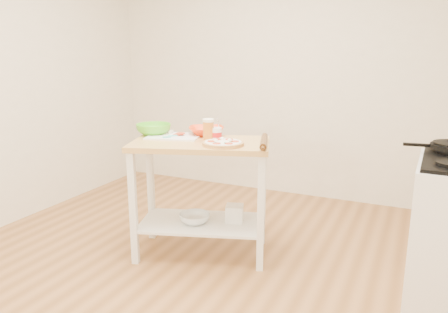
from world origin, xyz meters
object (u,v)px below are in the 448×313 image
at_px(prep_island, 201,175).
at_px(yogurt_tub, 216,134).
at_px(pizza, 223,143).
at_px(orange_bowl, 206,131).
at_px(shelf_glass_bowl, 195,218).
at_px(spatula, 171,136).
at_px(knife, 154,132).
at_px(rolling_pin, 264,142).
at_px(beer_pint, 208,130).
at_px(green_bowl, 154,129).
at_px(cutting_board, 174,136).
at_px(shelf_bin, 234,213).

xyz_separation_m(prep_island, yogurt_tub, (0.10, 0.06, 0.31)).
xyz_separation_m(pizza, orange_bowl, (-0.28, 0.29, 0.02)).
bearing_deg(shelf_glass_bowl, yogurt_tub, 38.51).
bearing_deg(spatula, yogurt_tub, -42.72).
relative_size(prep_island, spatula, 7.81).
distance_m(knife, rolling_pin, 0.96).
relative_size(spatula, beer_pint, 0.87).
relative_size(spatula, green_bowl, 0.53).
bearing_deg(cutting_board, shelf_glass_bowl, -40.85).
xyz_separation_m(cutting_board, orange_bowl, (0.20, 0.17, 0.03)).
xyz_separation_m(pizza, yogurt_tub, (-0.11, 0.11, 0.04)).
height_order(beer_pint, rolling_pin, beer_pint).
height_order(spatula, rolling_pin, rolling_pin).
bearing_deg(green_bowl, rolling_pin, 0.08).
xyz_separation_m(knife, yogurt_tub, (0.59, -0.06, 0.03)).
height_order(spatula, shelf_bin, spatula).
bearing_deg(shelf_bin, beer_pint, -155.74).
bearing_deg(shelf_bin, yogurt_tub, -159.59).
distance_m(spatula, shelf_glass_bowl, 0.66).
bearing_deg(cutting_board, spatula, -98.53).
bearing_deg(knife, cutting_board, -38.91).
bearing_deg(spatula, green_bowl, 110.24).
bearing_deg(beer_pint, rolling_pin, 7.36).
height_order(orange_bowl, shelf_bin, orange_bowl).
relative_size(cutting_board, orange_bowl, 1.66).
bearing_deg(rolling_pin, prep_island, -169.96).
distance_m(prep_island, spatula, 0.38).
height_order(prep_island, pizza, pizza).
height_order(prep_island, green_bowl, green_bowl).
xyz_separation_m(cutting_board, shelf_bin, (0.50, 0.04, -0.58)).
bearing_deg(green_bowl, prep_island, -9.91).
xyz_separation_m(beer_pint, shelf_bin, (0.18, 0.08, -0.66)).
bearing_deg(pizza, yogurt_tub, 134.20).
relative_size(cutting_board, beer_pint, 2.75).
height_order(pizza, beer_pint, beer_pint).
bearing_deg(shelf_bin, pizza, -97.98).
height_order(spatula, orange_bowl, orange_bowl).
distance_m(green_bowl, shelf_glass_bowl, 0.79).
relative_size(pizza, yogurt_tub, 1.66).
bearing_deg(cutting_board, shelf_bin, -10.13).
xyz_separation_m(prep_island, shelf_bin, (0.23, 0.11, -0.31)).
distance_m(pizza, orange_bowl, 0.41).
xyz_separation_m(knife, rolling_pin, (0.96, -0.04, 0.01)).
height_order(knife, green_bowl, green_bowl).
bearing_deg(green_bowl, orange_bowl, 21.72).
relative_size(pizza, green_bowl, 1.08).
distance_m(shelf_glass_bowl, shelf_bin, 0.31).
bearing_deg(rolling_pin, cutting_board, -178.75).
distance_m(spatula, knife, 0.25).
distance_m(pizza, shelf_glass_bowl, 0.67).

